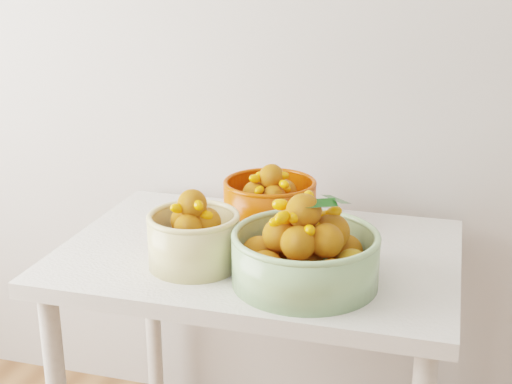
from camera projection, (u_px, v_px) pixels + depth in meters
table at (259, 283)px, 1.85m from camera, size 1.00×0.70×0.75m
bowl_cream at (194, 237)px, 1.70m from camera, size 0.27×0.27×0.19m
bowl_green at (305, 253)px, 1.61m from camera, size 0.34×0.34×0.22m
bowl_orange at (270, 203)px, 1.94m from camera, size 0.26×0.26×0.18m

